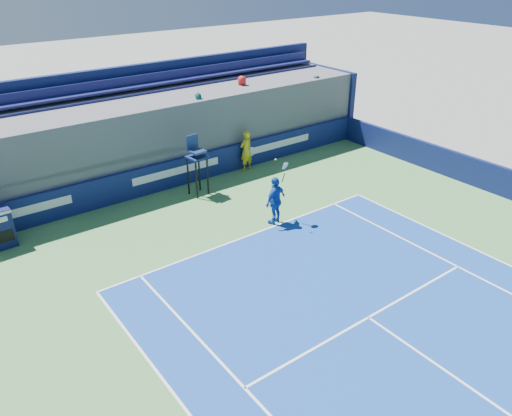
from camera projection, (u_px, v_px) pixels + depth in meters
ball_person at (246, 151)px, 22.28m from camera, size 0.73×0.55×1.83m
back_hoarding at (176, 173)px, 20.85m from camera, size 20.40×0.21×1.20m
umpire_chair at (196, 159)px, 19.72m from camera, size 0.77×0.77×2.48m
tennis_player at (275, 200)px, 17.82m from camera, size 1.14×0.72×2.57m
stadium_seating at (152, 132)px, 21.75m from camera, size 21.00×4.05×4.40m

